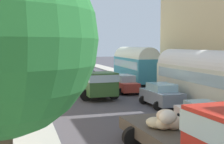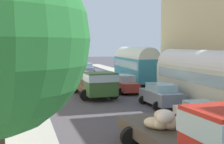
# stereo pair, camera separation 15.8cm
# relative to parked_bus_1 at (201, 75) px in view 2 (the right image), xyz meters

# --- Properties ---
(ground_plane) EXTENTS (154.00, 154.00, 0.00)m
(ground_plane) POSITION_rel_parked_bus_1_xyz_m (-4.67, 10.72, -2.21)
(ground_plane) COLOR #454348
(sidewalk_left) EXTENTS (2.50, 70.00, 0.14)m
(sidewalk_left) POSITION_rel_parked_bus_1_xyz_m (-11.92, 10.72, -2.14)
(sidewalk_left) COLOR #989F96
(sidewalk_left) RESTS_ON ground
(sidewalk_right) EXTENTS (2.50, 70.00, 0.14)m
(sidewalk_right) POSITION_rel_parked_bus_1_xyz_m (2.58, 10.72, -2.14)
(sidewalk_right) COLOR #B1AA9A
(sidewalk_right) RESTS_ON ground
(building_right_2) EXTENTS (5.54, 14.60, 13.72)m
(building_right_2) POSITION_rel_parked_bus_1_xyz_m (6.60, 7.37, 4.65)
(building_right_2) COLOR #CBB485
(building_right_2) RESTS_ON ground
(parked_bus_1) EXTENTS (3.26, 9.54, 4.00)m
(parked_bus_1) POSITION_rel_parked_bus_1_xyz_m (0.00, 0.00, 0.00)
(parked_bus_1) COLOR beige
(parked_bus_1) RESTS_ON ground
(parked_bus_2) EXTENTS (3.47, 9.15, 4.10)m
(parked_bus_2) POSITION_rel_parked_bus_1_xyz_m (-0.08, 12.83, 0.06)
(parked_bus_2) COLOR teal
(parked_bus_2) RESTS_ON ground
(cargo_truck_0) EXTENTS (3.38, 7.47, 2.54)m
(cargo_truck_0) POSITION_rel_parked_bus_1_xyz_m (-6.50, -10.21, -0.92)
(cargo_truck_0) COLOR #AD2016
(cargo_truck_0) RESTS_ON ground
(cargo_truck_1) EXTENTS (3.31, 7.21, 2.21)m
(cargo_truck_1) POSITION_rel_parked_bus_1_xyz_m (-6.36, 5.48, -1.05)
(cargo_truck_1) COLOR #2F5427
(cargo_truck_1) RESTS_ON ground
(car_0) EXTENTS (2.47, 4.27, 1.55)m
(car_0) POSITION_rel_parked_bus_1_xyz_m (-6.27, 12.47, -1.42)
(car_0) COLOR silver
(car_0) RESTS_ON ground
(car_1) EXTENTS (2.40, 3.82, 1.57)m
(car_1) POSITION_rel_parked_bus_1_xyz_m (-6.27, 17.97, -1.42)
(car_1) COLOR silver
(car_1) RESTS_ON ground
(car_2) EXTENTS (2.44, 4.35, 1.56)m
(car_2) POSITION_rel_parked_bus_1_xyz_m (-6.27, 23.47, -1.42)
(car_2) COLOR silver
(car_2) RESTS_ON ground
(car_3) EXTENTS (2.34, 4.14, 1.59)m
(car_3) POSITION_rel_parked_bus_1_xyz_m (-6.27, 28.97, -1.42)
(car_3) COLOR green
(car_3) RESTS_ON ground
(car_4) EXTENTS (2.37, 4.22, 1.40)m
(car_4) POSITION_rel_parked_bus_1_xyz_m (-3.26, -5.50, -1.50)
(car_4) COLOR silver
(car_4) RESTS_ON ground
(car_5) EXTENTS (2.42, 3.82, 1.62)m
(car_5) POSITION_rel_parked_bus_1_xyz_m (-2.75, 0.62, -1.40)
(car_5) COLOR gray
(car_5) RESTS_ON ground
(car_6) EXTENTS (2.19, 4.30, 1.63)m
(car_6) POSITION_rel_parked_bus_1_xyz_m (-3.18, 7.29, -1.40)
(car_6) COLOR #AD372B
(car_6) RESTS_ON ground
(car_7) EXTENTS (2.43, 4.26, 1.57)m
(car_7) POSITION_rel_parked_bus_1_xyz_m (-2.78, 26.46, -1.43)
(car_7) COLOR gray
(car_7) RESTS_ON ground
(pedestrian_0) EXTENTS (0.55, 0.55, 1.73)m
(pedestrian_0) POSITION_rel_parked_bus_1_xyz_m (-11.44, 3.19, -1.24)
(pedestrian_0) COLOR #52504B
(pedestrian_0) RESTS_ON ground
(pedestrian_1) EXTENTS (0.56, 0.56, 1.75)m
(pedestrian_1) POSITION_rel_parked_bus_1_xyz_m (-11.45, 11.30, -1.22)
(pedestrian_1) COLOR slate
(pedestrian_1) RESTS_ON ground
(pedestrian_2) EXTENTS (0.44, 0.44, 1.77)m
(pedestrian_2) POSITION_rel_parked_bus_1_xyz_m (-11.66, 9.02, -1.20)
(pedestrian_2) COLOR #707353
(pedestrian_2) RESTS_ON ground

